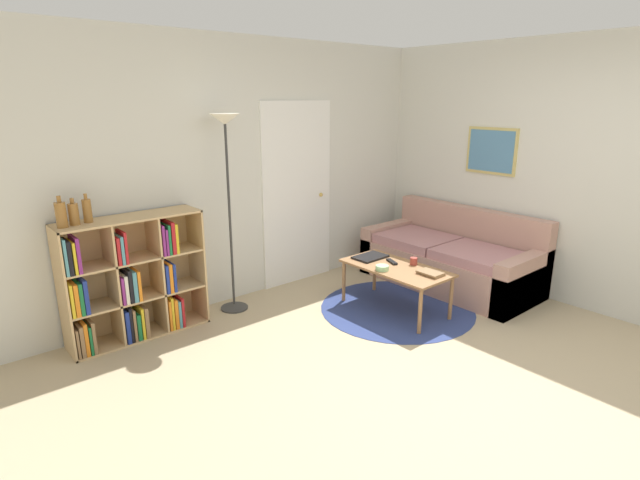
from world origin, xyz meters
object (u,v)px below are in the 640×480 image
Objects in this scene: bookshelf at (130,283)px; bottle_middle at (74,214)px; couch at (453,260)px; bottle_right at (87,210)px; coffee_table at (396,271)px; laptop at (370,257)px; bowl at (382,268)px; bottle_left at (61,214)px; cup at (414,261)px; floor_lamp at (226,153)px.

bottle_middle is at bearing 179.92° from bookshelf.
bottle_right reaches higher than couch.
coffee_table is (-1.05, -0.07, 0.13)m from couch.
bowl reaches higher than laptop.
laptop is at bearing 61.16° from bowl.
bottle_right is (-0.26, 0.02, 0.67)m from bookshelf.
bottle_left reaches higher than couch.
coffee_table is 0.21m from cup.
couch is 15.05× the size of bowl.
bottle_middle is (-2.54, 0.75, 0.70)m from laptop.
bottle_right is at bearing 162.37° from laptop.
coffee_table is 8.44× the size of bowl.
bottle_middle reaches higher than bowl.
cup is at bearing -39.58° from floor_lamp.
bowl is 2.76m from bottle_left.
floor_lamp is 7.71× the size of bottle_left.
bottle_left reaches higher than coffee_table.
cup reaches higher than coffee_table.
floor_lamp is at bearing -1.14° from bottle_left.
coffee_table is 2.94m from bottle_left.
bottle_left is at bearing 164.50° from laptop.
bowl is at bearing -45.64° from floor_lamp.
floor_lamp is at bearing -3.31° from bottle_right.
bottle_right is at bearing 155.06° from coffee_table.
cup is at bearing -24.78° from bottle_right.
couch is 1.09m from laptop.
cup is (2.34, -1.18, -0.01)m from bookshelf.
bottle_middle reaches higher than bookshelf.
bottle_left reaches higher than laptop.
bottle_middle is 0.91× the size of bottle_right.
couch is at bearing -15.10° from laptop.
cup is 3.02m from bottle_middle.
laptop is 1.47× the size of bottle_right.
bowl is at bearing 173.75° from coffee_table.
bottle_left is at bearing 164.61° from couch.
bottle_right reaches higher than bottle_middle.
bookshelf is at bearing 160.84° from laptop.
bookshelf is 0.62× the size of couch.
floor_lamp is at bearing 134.36° from bowl.
bookshelf is 0.72m from bottle_right.
bottle_right is at bearing 12.04° from bottle_left.
cup is at bearing -23.61° from bottle_middle.
couch is at bearing 3.98° from coffee_table.
bottle_left is (-2.45, 1.06, 0.70)m from bowl.
bottle_right is at bearing 155.22° from cup.
floor_lamp is 5.52× the size of laptop.
bookshelf is 5.57× the size of bottle_middle.
bowl is at bearing -24.86° from bottle_middle.
bottle_right is (-2.60, 1.20, 0.68)m from cup.
laptop is at bearing 164.90° from couch.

